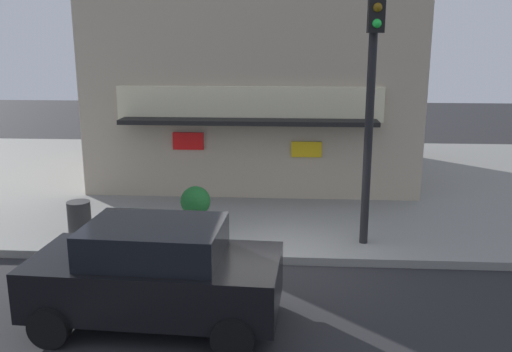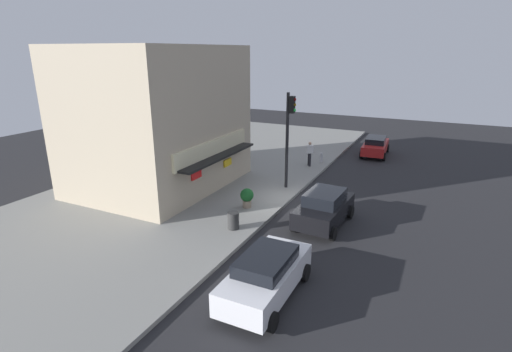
{
  "view_description": "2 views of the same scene",
  "coord_description": "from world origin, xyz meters",
  "views": [
    {
      "loc": [
        0.22,
        -10.64,
        4.52
      ],
      "look_at": [
        -0.61,
        2.03,
        1.4
      ],
      "focal_mm": 38.6,
      "sensor_mm": 36.0,
      "label": 1
    },
    {
      "loc": [
        -18.96,
        -7.15,
        8.08
      ],
      "look_at": [
        -0.95,
        1.63,
        1.6
      ],
      "focal_mm": 27.37,
      "sensor_mm": 36.0,
      "label": 2
    }
  ],
  "objects": [
    {
      "name": "trash_can",
      "position": [
        -4.59,
        1.02,
        0.58
      ],
      "size": [
        0.53,
        0.53,
        0.8
      ],
      "primitive_type": "cylinder",
      "color": "#2D2D2D",
      "rests_on": "sidewalk"
    },
    {
      "name": "parked_car_white",
      "position": [
        -8.45,
        -2.41,
        0.84
      ],
      "size": [
        4.34,
        2.01,
        1.6
      ],
      "color": "silver",
      "rests_on": "ground_plane"
    },
    {
      "name": "parked_car_red",
      "position": [
        12.63,
        -2.41,
        0.78
      ],
      "size": [
        4.32,
        2.11,
        1.47
      ],
      "color": "#AD1E1E",
      "rests_on": "ground_plane"
    },
    {
      "name": "potted_plant_by_doorway",
      "position": [
        -2.01,
        1.64,
        0.77
      ],
      "size": [
        0.71,
        0.71,
        1.04
      ],
      "color": "gray",
      "rests_on": "sidewalk"
    },
    {
      "name": "sidewalk",
      "position": [
        0.0,
        6.72,
        0.09
      ],
      "size": [
        42.16,
        13.44,
        0.18
      ],
      "primitive_type": "cube",
      "color": "gray",
      "rests_on": "ground_plane"
    },
    {
      "name": "corner_building",
      "position": [
        -0.95,
        8.04,
        4.27
      ],
      "size": [
        9.56,
        8.23,
        8.18
      ],
      "color": "tan",
      "rests_on": "sidewalk"
    },
    {
      "name": "fire_hydrant",
      "position": [
        8.17,
        0.71,
        0.52
      ],
      "size": [
        0.48,
        0.24,
        0.72
      ],
      "color": "#B2B2B7",
      "rests_on": "sidewalk"
    },
    {
      "name": "pedestrian",
      "position": [
        6.84,
        1.19,
        1.15
      ],
      "size": [
        0.45,
        0.54,
        1.76
      ],
      "color": "black",
      "rests_on": "sidewalk"
    },
    {
      "name": "traffic_light",
      "position": [
        1.85,
        0.87,
        3.77
      ],
      "size": [
        0.32,
        0.58,
        5.65
      ],
      "color": "black",
      "rests_on": "sidewalk"
    },
    {
      "name": "ground_plane",
      "position": [
        0.0,
        0.0,
        0.0
      ],
      "size": [
        63.24,
        63.24,
        0.0
      ],
      "primitive_type": "plane",
      "color": "#232326"
    },
    {
      "name": "parked_car_black",
      "position": [
        -1.94,
        -2.5,
        0.87
      ],
      "size": [
        4.09,
        2.25,
        1.7
      ],
      "color": "black",
      "rests_on": "ground_plane"
    }
  ]
}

